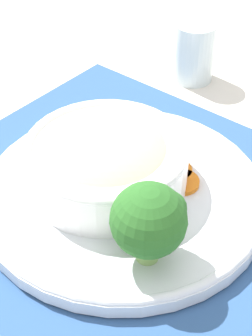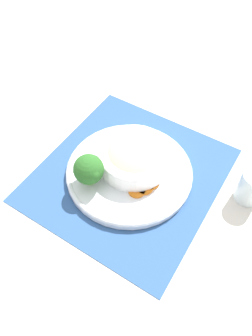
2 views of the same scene
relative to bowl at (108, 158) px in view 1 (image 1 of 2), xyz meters
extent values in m
plane|color=beige|center=(0.00, 0.02, -0.05)|extent=(4.00, 4.00, 0.00)
cube|color=#2D5184|center=(0.00, 0.02, -0.05)|extent=(0.45, 0.48, 0.00)
cylinder|color=silver|center=(0.00, 0.02, -0.04)|extent=(0.33, 0.33, 0.02)
torus|color=silver|center=(0.00, 0.02, -0.03)|extent=(0.32, 0.32, 0.01)
cylinder|color=white|center=(0.00, 0.00, -0.01)|extent=(0.18, 0.18, 0.05)
torus|color=white|center=(0.00, 0.00, 0.02)|extent=(0.19, 0.19, 0.01)
ellipsoid|color=beige|center=(0.00, 0.00, 0.00)|extent=(0.15, 0.15, 0.05)
cylinder|color=#84AD5B|center=(0.07, 0.11, -0.02)|extent=(0.02, 0.02, 0.02)
sphere|color=#286023|center=(0.07, 0.11, 0.02)|extent=(0.07, 0.07, 0.07)
sphere|color=#286023|center=(0.05, 0.12, 0.03)|extent=(0.03, 0.03, 0.03)
sphere|color=#286023|center=(0.08, 0.10, 0.02)|extent=(0.03, 0.03, 0.03)
cylinder|color=orange|center=(-0.05, 0.07, -0.03)|extent=(0.04, 0.04, 0.01)
cylinder|color=orange|center=(-0.06, 0.05, -0.03)|extent=(0.04, 0.04, 0.01)
cylinder|color=orange|center=(-0.06, 0.03, -0.03)|extent=(0.04, 0.04, 0.01)
cylinder|color=silver|center=(-0.28, -0.07, -0.01)|extent=(0.06, 0.06, 0.09)
cylinder|color=silver|center=(-0.28, -0.07, -0.02)|extent=(0.05, 0.05, 0.05)
camera|label=1|loc=(0.37, 0.32, 0.40)|focal=60.00mm
camera|label=2|loc=(-0.26, 0.46, 0.64)|focal=35.00mm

